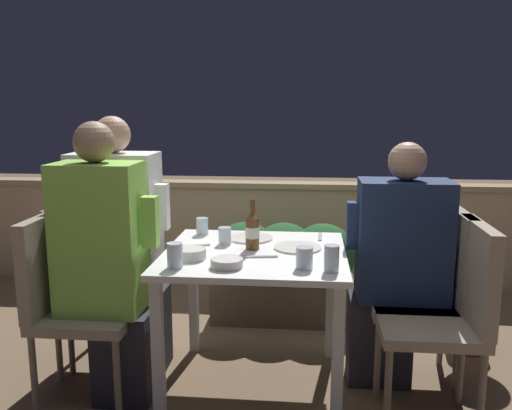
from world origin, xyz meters
TOP-DOWN VIEW (x-y plane):
  - ground_plane at (0.00, 0.00)m, footprint 16.00×16.00m
  - parapet_wall at (0.00, 1.68)m, footprint 9.00×0.18m
  - dining_table at (0.00, 0.00)m, footprint 0.89×0.86m
  - planter_hedge at (0.10, 0.91)m, footprint 0.95×0.47m
  - chair_left_near at (-0.90, -0.16)m, footprint 0.46×0.46m
  - person_green_blouse at (-0.69, -0.16)m, footprint 0.48×0.26m
  - chair_left_far at (-0.93, 0.15)m, footprint 0.46×0.46m
  - person_white_polo at (-0.73, 0.15)m, footprint 0.51×0.26m
  - chair_right_near at (0.92, -0.15)m, footprint 0.46×0.46m
  - chair_right_far at (0.91, 0.14)m, footprint 0.46×0.46m
  - person_navy_jumper at (0.71, 0.14)m, footprint 0.51×0.26m
  - beer_bottle at (-0.02, 0.04)m, footprint 0.07×0.07m
  - plate_0 at (-0.05, 0.24)m, footprint 0.24×0.24m
  - plate_1 at (0.21, 0.07)m, footprint 0.24×0.24m
  - bowl_0 at (-0.29, -0.16)m, footprint 0.15×0.15m
  - bowl_1 at (-0.10, -0.27)m, footprint 0.14×0.14m
  - glass_cup_0 at (-0.32, 0.32)m, footprint 0.07×0.07m
  - glass_cup_1 at (-0.33, -0.30)m, footprint 0.07×0.07m
  - glass_cup_2 at (-0.17, 0.12)m, footprint 0.07×0.07m
  - glass_cup_3 at (0.25, -0.26)m, footprint 0.08×0.08m
  - glass_cup_4 at (0.36, -0.30)m, footprint 0.06×0.06m
  - fork_0 at (0.33, 0.32)m, footprint 0.03×0.17m
  - fork_1 at (0.03, -0.11)m, footprint 0.17×0.05m
  - fork_2 at (-0.32, 0.06)m, footprint 0.16×0.08m
  - potted_plant at (1.20, 0.56)m, footprint 0.32×0.32m

SIDE VIEW (x-z plane):
  - ground_plane at x=0.00m, z-range 0.00..0.00m
  - planter_hedge at x=0.10m, z-range 0.04..0.70m
  - parapet_wall at x=0.00m, z-range 0.01..0.83m
  - potted_plant at x=1.20m, z-range 0.08..0.83m
  - chair_left_near at x=-0.90m, z-range 0.09..1.01m
  - chair_left_far at x=-0.93m, z-range 0.09..1.01m
  - chair_right_near at x=0.92m, z-range 0.09..1.01m
  - chair_right_far at x=0.91m, z-range 0.09..1.01m
  - dining_table at x=0.00m, z-range 0.26..0.99m
  - person_navy_jumper at x=0.71m, z-range 0.00..1.26m
  - person_green_blouse at x=-0.69m, z-range 0.01..1.37m
  - person_white_polo at x=-0.73m, z-range 0.00..1.38m
  - fork_0 at x=0.33m, z-range 0.73..0.73m
  - fork_1 at x=0.03m, z-range 0.73..0.73m
  - fork_2 at x=-0.32m, z-range 0.73..0.73m
  - plate_0 at x=-0.05m, z-range 0.73..0.74m
  - plate_1 at x=0.21m, z-range 0.73..0.74m
  - bowl_1 at x=-0.10m, z-range 0.73..0.77m
  - bowl_0 at x=-0.29m, z-range 0.73..0.78m
  - glass_cup_2 at x=-0.17m, z-range 0.73..0.82m
  - glass_cup_0 at x=-0.32m, z-range 0.73..0.82m
  - glass_cup_3 at x=0.25m, z-range 0.73..0.82m
  - glass_cup_1 at x=-0.33m, z-range 0.73..0.84m
  - glass_cup_4 at x=0.36m, z-range 0.73..0.84m
  - beer_bottle at x=-0.02m, z-range 0.70..0.95m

